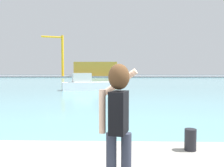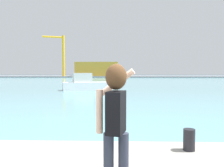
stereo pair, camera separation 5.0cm
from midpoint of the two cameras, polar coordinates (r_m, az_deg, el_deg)
ground_plane at (r=53.19m, az=1.24°, el=0.59°), size 220.00×220.00×0.00m
harbor_water at (r=55.19m, az=1.25°, el=0.69°), size 140.00×100.00×0.02m
far_shore_dock at (r=95.16m, az=1.39°, el=1.82°), size 140.00×20.00×0.50m
person_photographer at (r=2.97m, az=1.11°, el=-8.04°), size 0.54×0.57×1.74m
harbor_bollard at (r=5.02m, az=19.23°, el=-13.47°), size 0.24×0.24×0.45m
boat_moored at (r=27.51m, az=-6.57°, el=-0.16°), size 6.59×3.75×2.09m
warehouse_left at (r=97.51m, az=-3.93°, el=3.71°), size 17.75×13.94×5.83m
port_crane at (r=92.45m, az=-13.12°, el=7.84°), size 8.28×3.54×16.38m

